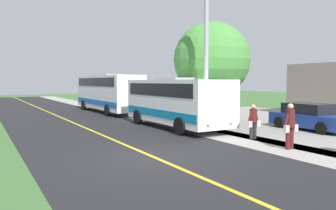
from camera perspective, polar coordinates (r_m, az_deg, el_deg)
The scene contains 11 objects.
ground_plane at distance 11.62m, azimuth -2.90°, elevation -9.05°, with size 120.00×120.00×0.00m, color #3D6633.
road_surface at distance 11.62m, azimuth -2.90°, elevation -9.03°, with size 8.00×100.00×0.01m, color black.
sidewalk at distance 14.72m, azimuth 15.43°, elevation -6.36°, with size 2.40×100.00×0.01m, color #9E9991.
road_centre_line at distance 11.62m, azimuth -2.90°, elevation -9.00°, with size 0.16×100.00×0.00m, color gold.
shuttle_bus_front at distance 18.55m, azimuth 1.38°, elevation 0.86°, with size 2.77×7.94×2.87m.
transit_bus_rear at distance 28.45m, azimuth -10.59°, elevation 2.37°, with size 2.63×10.44×3.27m.
pedestrian_with_bags at distance 13.52m, azimuth 20.73°, elevation -3.24°, with size 0.72×0.34×1.80m.
pedestrian_waiting at distance 15.39m, azimuth 14.80°, elevation -2.68°, with size 0.72×0.34×1.61m.
street_light_pole at distance 16.94m, azimuth 6.42°, elevation 10.13°, with size 1.97×0.24×8.02m.
parked_car_near at distance 19.43m, azimuth 23.72°, elevation -1.99°, with size 2.16×4.47×1.45m.
tree_curbside at distance 20.48m, azimuth 7.69°, elevation 7.84°, with size 4.73×4.73×6.35m.
Camera 1 is at (5.26, 10.02, 2.66)m, focal length 34.56 mm.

